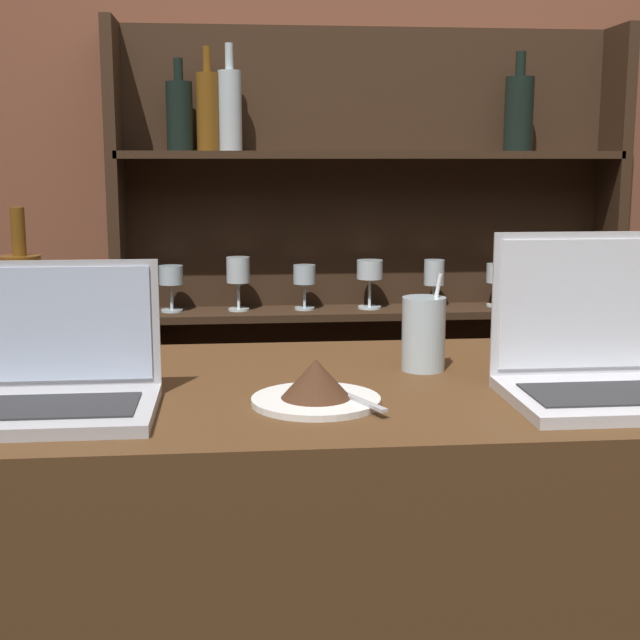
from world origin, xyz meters
The scene contains 7 objects.
back_wall centered at (0.00, 1.42, 1.35)m, with size 7.00×0.06×2.70m.
back_shelf centered at (0.04, 1.34, 0.90)m, with size 1.37×0.18×1.70m.
laptop_near centered at (-0.60, 0.22, 1.03)m, with size 0.33×0.23×0.21m.
laptop_far centered at (0.24, 0.21, 1.04)m, with size 0.31×0.25×0.25m.
cake_plate centered at (-0.20, 0.21, 1.01)m, with size 0.20×0.20×0.07m.
water_glass centered at (0.01, 0.42, 1.05)m, with size 0.08×0.08×0.17m.
wine_bottle_amber centered at (-0.68, 0.44, 1.09)m, with size 0.07×0.07×0.29m.
Camera 1 is at (-0.32, -1.08, 1.35)m, focal length 50.00 mm.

